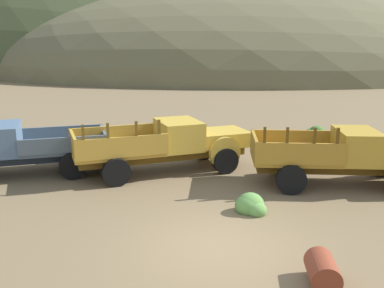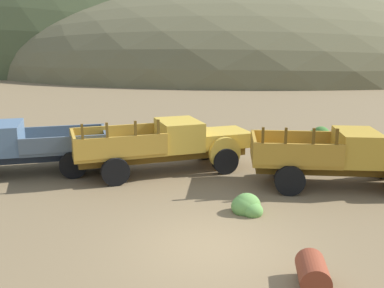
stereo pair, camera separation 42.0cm
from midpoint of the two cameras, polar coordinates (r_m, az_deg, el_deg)
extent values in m
plane|color=brown|center=(10.20, 2.34, -13.82)|extent=(300.00, 300.00, 0.00)
ellipsoid|color=#424C2D|center=(83.39, -16.79, 9.76)|extent=(70.82, 52.22, 45.73)
ellipsoid|color=brown|center=(78.21, 6.51, 10.03)|extent=(89.00, 70.12, 28.93)
cube|color=#262D39|center=(16.55, -23.18, -1.64)|extent=(6.03, 2.14, 0.36)
cube|color=#4D5B67|center=(16.38, -17.61, -0.46)|extent=(3.36, 2.66, 0.12)
cube|color=#4D5B67|center=(17.33, -17.66, 1.42)|extent=(2.97, 0.69, 0.55)
cube|color=#4D5B67|center=(15.27, -17.73, -0.16)|extent=(2.97, 0.69, 0.55)
cube|color=#4D5B67|center=(16.33, -12.64, 1.02)|extent=(0.51, 2.08, 0.55)
cylinder|color=black|center=(17.54, -16.66, -0.91)|extent=(1.00, 0.46, 0.96)
cylinder|color=black|center=(15.42, -16.60, -2.86)|extent=(1.00, 0.46, 0.96)
cube|color=brown|center=(15.67, -4.62, -1.38)|extent=(6.26, 2.54, 0.36)
cube|color=gold|center=(16.31, 3.13, 0.88)|extent=(2.34, 2.14, 0.55)
cube|color=#B7B2A8|center=(16.70, 6.02, 1.03)|extent=(0.38, 1.14, 0.44)
cylinder|color=gold|center=(15.40, 3.69, -1.24)|extent=(1.21, 0.49, 1.20)
cylinder|color=gold|center=(17.19, 0.99, 0.35)|extent=(1.21, 0.49, 1.20)
cube|color=gold|center=(15.67, -2.59, 1.30)|extent=(1.90, 2.24, 1.05)
cube|color=black|center=(15.83, -0.36, 2.22)|extent=(0.48, 1.60, 0.59)
cube|color=#B5882D|center=(15.25, -10.81, -1.07)|extent=(3.57, 2.77, 0.12)
cube|color=#B5882D|center=(14.19, -10.19, -0.43)|extent=(3.07, 0.92, 0.70)
cube|color=#B5882D|center=(16.13, -11.49, 1.19)|extent=(3.07, 0.92, 0.70)
cube|color=#B5882D|center=(14.99, -16.56, -0.03)|extent=(0.62, 1.97, 0.70)
cube|color=brown|center=(13.90, -15.40, 1.54)|extent=(0.10, 0.10, 0.50)
cube|color=brown|center=(13.99, -12.19, 1.80)|extent=(0.10, 0.10, 0.50)
cube|color=brown|center=(14.14, -8.41, 2.09)|extent=(0.10, 0.10, 0.50)
cube|color=brown|center=(14.32, -5.33, 2.32)|extent=(0.10, 0.10, 0.50)
cylinder|color=black|center=(15.43, 3.76, -2.29)|extent=(1.00, 0.52, 0.96)
cylinder|color=black|center=(17.30, 0.92, -0.52)|extent=(1.00, 0.52, 0.96)
cylinder|color=black|center=(14.33, -11.05, -3.78)|extent=(1.00, 0.52, 0.96)
cylinder|color=black|center=(16.33, -12.28, -1.69)|extent=(1.00, 0.52, 0.96)
cube|color=#593D12|center=(14.92, 18.51, -2.82)|extent=(5.60, 1.79, 0.36)
cylinder|color=#B28928|center=(16.35, 23.79, -1.52)|extent=(1.21, 0.37, 1.20)
cube|color=#B28928|center=(14.89, 20.66, -0.22)|extent=(1.56, 2.10, 1.05)
cube|color=black|center=(15.03, 22.82, 0.53)|extent=(0.31, 1.62, 0.59)
cube|color=#A47826|center=(14.54, 12.82, -1.88)|extent=(3.07, 2.42, 0.12)
cube|color=#A47826|center=(13.48, 13.56, -1.33)|extent=(2.77, 0.54, 0.70)
cube|color=#A47826|center=(15.41, 12.34, 0.58)|extent=(2.77, 0.54, 0.70)
cube|color=#A47826|center=(14.29, 7.61, -0.24)|extent=(0.41, 2.00, 0.70)
cube|color=#593D12|center=(13.20, 8.93, 1.24)|extent=(0.09, 0.09, 0.50)
cube|color=#593D12|center=(13.28, 11.92, 1.19)|extent=(0.09, 0.09, 0.50)
cube|color=#593D12|center=(13.43, 15.45, 1.12)|extent=(0.09, 0.09, 0.50)
cube|color=#593D12|center=(13.58, 18.33, 1.06)|extent=(0.09, 0.09, 0.50)
cylinder|color=black|center=(16.47, 23.64, -2.41)|extent=(0.99, 0.43, 0.96)
cylinder|color=black|center=(13.64, 12.43, -4.74)|extent=(0.99, 0.43, 0.96)
cylinder|color=black|center=(15.62, 11.32, -2.34)|extent=(0.99, 0.43, 0.96)
cylinder|color=brown|center=(9.00, 15.93, -16.20)|extent=(0.76, 1.02, 0.60)
ellipsoid|color=#3D702D|center=(22.64, 15.78, 1.49)|extent=(0.76, 0.69, 0.57)
ellipsoid|color=#3D702D|center=(22.25, 16.02, 1.41)|extent=(0.87, 0.78, 0.77)
ellipsoid|color=#3D702D|center=(22.21, 15.44, 1.30)|extent=(0.84, 0.75, 0.59)
ellipsoid|color=#5B8E42|center=(12.15, 6.71, -8.31)|extent=(0.80, 0.72, 0.66)
ellipsoid|color=#5B8E42|center=(12.01, 7.74, -8.87)|extent=(0.58, 0.52, 0.47)
ellipsoid|color=#5B8E42|center=(12.17, 6.91, -8.20)|extent=(0.79, 0.71, 0.71)
camera|label=1|loc=(0.21, -90.78, -0.19)|focal=39.35mm
camera|label=2|loc=(0.21, 89.22, 0.19)|focal=39.35mm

